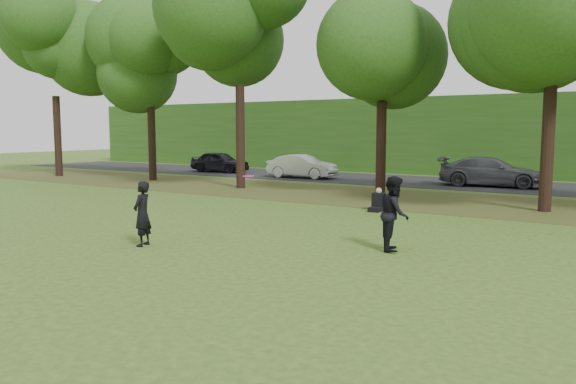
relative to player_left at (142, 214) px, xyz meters
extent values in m
plane|color=#314B17|center=(3.56, -0.40, -0.82)|extent=(120.00, 120.00, 0.00)
cube|color=#4C3E1B|center=(3.56, 12.60, -0.81)|extent=(60.00, 7.00, 0.01)
cube|color=black|center=(3.56, 20.60, -0.81)|extent=(70.00, 7.00, 0.02)
cube|color=#245017|center=(3.56, 26.60, 1.68)|extent=(70.00, 3.00, 5.00)
imported|color=black|center=(0.00, 0.00, 0.00)|extent=(0.55, 0.68, 1.64)
imported|color=black|center=(5.51, 2.93, 0.09)|extent=(0.95, 1.06, 1.81)
imported|color=black|center=(-13.96, 19.86, -0.10)|extent=(4.22, 1.91, 1.40)
imported|color=#B5B8BD|center=(-6.88, 18.99, -0.10)|extent=(4.29, 1.70, 1.39)
imported|color=#47494F|center=(3.86, 19.90, -0.05)|extent=(5.34, 2.67, 1.49)
cylinder|color=#FF159B|center=(2.58, 0.98, 0.99)|extent=(0.29, 0.29, 0.04)
cube|color=black|center=(2.50, 8.65, -0.74)|extent=(0.43, 0.58, 0.16)
cube|color=black|center=(2.48, 8.93, -0.46)|extent=(0.44, 0.36, 0.56)
sphere|color=tan|center=(2.48, 8.93, -0.10)|extent=(0.22, 0.22, 0.22)
cylinder|color=black|center=(-20.44, 12.00, 1.66)|extent=(0.44, 0.44, 4.96)
sphere|color=#245017|center=(-20.44, 12.00, 7.44)|extent=(7.00, 7.00, 7.00)
cylinder|color=black|center=(-13.44, 13.20, 1.32)|extent=(0.44, 0.44, 4.28)
sphere|color=#245017|center=(-13.44, 13.20, 6.32)|extent=(6.00, 6.00, 6.00)
cylinder|color=black|center=(-6.44, 12.40, 1.72)|extent=(0.44, 0.44, 5.08)
sphere|color=#245017|center=(-6.44, 12.40, 7.65)|extent=(7.20, 7.20, 7.20)
cylinder|color=black|center=(0.56, 13.50, 1.24)|extent=(0.44, 0.44, 4.12)
sphere|color=#245017|center=(0.56, 13.50, 6.04)|extent=(5.80, 5.80, 5.80)
cylinder|color=black|center=(7.56, 11.90, 1.49)|extent=(0.44, 0.44, 4.62)
camera|label=1|loc=(10.58, -9.70, 2.10)|focal=35.00mm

